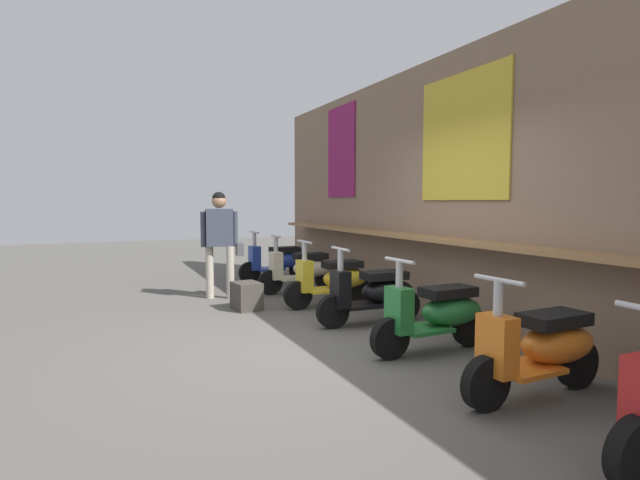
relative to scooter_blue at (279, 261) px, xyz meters
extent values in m
plane|color=#56544F|center=(4.27, -1.08, -0.39)|extent=(31.13, 31.13, 0.00)
cube|color=#7F6651|center=(4.27, 0.94, 1.27)|extent=(11.12, 0.25, 3.31)
cube|color=olive|center=(4.27, 0.64, 0.67)|extent=(10.01, 0.36, 0.05)
cube|color=#841E56|center=(1.01, 0.80, 1.99)|extent=(1.02, 0.02, 1.57)
cube|color=gold|center=(4.20, 0.80, 1.88)|extent=(1.51, 0.02, 1.47)
ellipsoid|color=#233D9E|center=(0.00, 0.17, 0.01)|extent=(0.40, 0.71, 0.30)
cube|color=black|center=(0.00, 0.12, 0.21)|extent=(0.31, 0.56, 0.10)
cube|color=#233D9E|center=(0.00, -0.18, -0.14)|extent=(0.39, 0.51, 0.04)
cube|color=#233D9E|center=(0.01, -0.48, 0.08)|extent=(0.28, 0.17, 0.44)
cylinder|color=#B7B7BC|center=(0.01, -0.48, 0.21)|extent=(0.07, 0.07, 0.70)
cylinder|color=#B7B7BC|center=(0.01, -0.48, 0.56)|extent=(0.46, 0.05, 0.04)
cylinder|color=black|center=(0.01, -0.58, -0.19)|extent=(0.11, 0.40, 0.40)
cylinder|color=black|center=(-0.01, 0.42, -0.19)|extent=(0.11, 0.40, 0.40)
ellipsoid|color=beige|center=(1.25, 0.17, 0.01)|extent=(0.40, 0.71, 0.30)
cube|color=black|center=(1.25, 0.12, 0.21)|extent=(0.32, 0.56, 0.10)
cube|color=beige|center=(1.24, -0.18, -0.14)|extent=(0.39, 0.51, 0.04)
cube|color=beige|center=(1.23, -0.48, 0.08)|extent=(0.28, 0.17, 0.44)
cylinder|color=#B7B7BC|center=(1.23, -0.48, 0.21)|extent=(0.07, 0.07, 0.70)
cylinder|color=#B7B7BC|center=(1.23, -0.48, 0.56)|extent=(0.46, 0.05, 0.04)
cylinder|color=black|center=(1.23, -0.58, -0.19)|extent=(0.11, 0.40, 0.40)
cylinder|color=black|center=(1.25, 0.42, -0.19)|extent=(0.11, 0.40, 0.40)
ellipsoid|color=gold|center=(2.45, 0.17, 0.01)|extent=(0.39, 0.71, 0.30)
cube|color=black|center=(2.45, 0.12, 0.21)|extent=(0.31, 0.56, 0.10)
cube|color=gold|center=(2.46, -0.18, -0.14)|extent=(0.39, 0.51, 0.04)
cube|color=gold|center=(2.46, -0.48, 0.08)|extent=(0.28, 0.17, 0.44)
cylinder|color=#B7B7BC|center=(2.46, -0.48, 0.21)|extent=(0.07, 0.07, 0.70)
cylinder|color=#B7B7BC|center=(2.46, -0.48, 0.56)|extent=(0.46, 0.05, 0.04)
cylinder|color=black|center=(2.47, -0.58, -0.19)|extent=(0.11, 0.40, 0.40)
cylinder|color=black|center=(2.44, 0.42, -0.19)|extent=(0.11, 0.40, 0.40)
ellipsoid|color=black|center=(3.61, 0.17, 0.01)|extent=(0.40, 0.71, 0.30)
cube|color=black|center=(3.61, 0.12, 0.21)|extent=(0.31, 0.56, 0.10)
cube|color=black|center=(3.61, -0.18, -0.14)|extent=(0.39, 0.51, 0.04)
cube|color=black|center=(3.60, -0.48, 0.08)|extent=(0.28, 0.17, 0.44)
cylinder|color=#B7B7BC|center=(3.60, -0.48, 0.21)|extent=(0.07, 0.07, 0.70)
cylinder|color=#B7B7BC|center=(3.60, -0.48, 0.56)|extent=(0.46, 0.05, 0.04)
cylinder|color=black|center=(3.60, -0.58, -0.19)|extent=(0.11, 0.40, 0.40)
cylinder|color=black|center=(3.62, 0.42, -0.19)|extent=(0.11, 0.40, 0.40)
ellipsoid|color=#237533|center=(4.85, 0.17, 0.01)|extent=(0.41, 0.71, 0.30)
cube|color=black|center=(4.85, 0.12, 0.21)|extent=(0.32, 0.56, 0.10)
cube|color=#237533|center=(4.86, -0.18, -0.14)|extent=(0.40, 0.51, 0.04)
cube|color=#237533|center=(4.88, -0.48, 0.08)|extent=(0.29, 0.17, 0.44)
cylinder|color=#B7B7BC|center=(4.88, -0.48, 0.21)|extent=(0.07, 0.07, 0.70)
cylinder|color=#B7B7BC|center=(4.88, -0.48, 0.56)|extent=(0.46, 0.05, 0.04)
cylinder|color=black|center=(4.88, -0.58, -0.19)|extent=(0.11, 0.40, 0.40)
cylinder|color=black|center=(4.84, 0.42, -0.19)|extent=(0.11, 0.40, 0.40)
ellipsoid|color=orange|center=(6.15, 0.17, 0.01)|extent=(0.41, 0.72, 0.30)
cube|color=black|center=(6.15, 0.12, 0.21)|extent=(0.33, 0.56, 0.10)
cube|color=orange|center=(6.16, -0.18, -0.14)|extent=(0.40, 0.52, 0.04)
cube|color=orange|center=(6.18, -0.48, 0.08)|extent=(0.29, 0.17, 0.44)
cylinder|color=#B7B7BC|center=(6.18, -0.48, 0.21)|extent=(0.07, 0.07, 0.70)
cylinder|color=#B7B7BC|center=(6.18, -0.48, 0.56)|extent=(0.46, 0.06, 0.04)
cylinder|color=black|center=(6.18, -0.58, -0.19)|extent=(0.12, 0.40, 0.40)
cylinder|color=black|center=(6.13, 0.42, -0.19)|extent=(0.12, 0.40, 0.40)
cylinder|color=black|center=(7.30, -0.58, -0.19)|extent=(0.11, 0.40, 0.40)
cylinder|color=#ADA393|center=(1.12, -1.54, 0.02)|extent=(0.12, 0.12, 0.82)
cylinder|color=#ADA393|center=(1.27, -1.25, 0.02)|extent=(0.12, 0.12, 0.82)
cube|color=#383D4C|center=(1.20, -1.39, 0.72)|extent=(0.25, 0.43, 0.58)
sphere|color=#A37556|center=(1.20, -1.39, 1.13)|extent=(0.22, 0.22, 0.22)
sphere|color=black|center=(1.20, -1.39, 1.17)|extent=(0.20, 0.20, 0.20)
cylinder|color=#383D4C|center=(1.17, -1.63, 0.70)|extent=(0.08, 0.08, 0.55)
cylinder|color=#383D4C|center=(1.23, -1.15, 0.70)|extent=(0.08, 0.08, 0.55)
cube|color=#4C4C51|center=(1.22, -1.08, 0.37)|extent=(0.27, 0.13, 0.20)
cube|color=#3D3833|center=(2.16, -1.24, -0.20)|extent=(0.46, 0.39, 0.38)
camera|label=1|loc=(8.93, -3.11, 1.13)|focal=28.17mm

